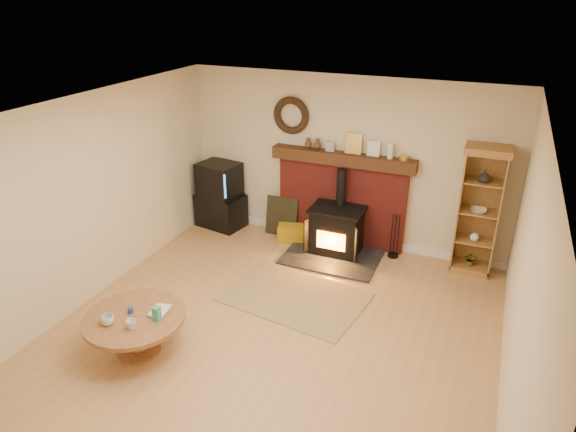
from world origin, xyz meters
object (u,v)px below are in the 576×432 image
at_px(curio_cabinet, 479,211).
at_px(coffee_table, 135,323).
at_px(wood_stove, 336,232).
at_px(tv_unit, 220,196).

height_order(curio_cabinet, coffee_table, curio_cabinet).
height_order(wood_stove, tv_unit, wood_stove).
relative_size(wood_stove, coffee_table, 1.26).
height_order(tv_unit, coffee_table, tv_unit).
bearing_deg(wood_stove, tv_unit, 174.69).
bearing_deg(wood_stove, curio_cabinet, 8.19).
distance_m(curio_cabinet, coffee_table, 4.69).
bearing_deg(wood_stove, coffee_table, -113.27).
relative_size(tv_unit, coffee_table, 1.00).
xyz_separation_m(wood_stove, curio_cabinet, (1.94, 0.28, 0.57)).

